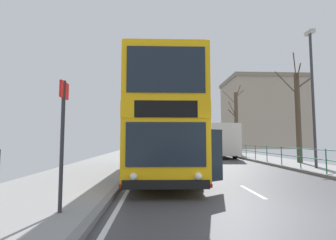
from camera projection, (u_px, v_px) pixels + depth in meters
The scene contains 9 objects.
ground at pixel (266, 216), 5.14m from camera, with size 15.80×140.00×0.20m.
double_decker_bus_main at pixel (164, 125), 11.95m from camera, with size 3.18×10.78×4.51m.
background_bus_far_lane at pixel (213, 140), 25.01m from camera, with size 2.69×10.65×3.00m.
pedestrian_railing_far_kerb at pixel (267, 151), 16.64m from camera, with size 0.05×23.43×1.10m.
bus_stop_sign_near at pixel (63, 131), 5.20m from camera, with size 0.08×0.44×2.77m.
street_lamp_far_side at pixel (312, 87), 13.36m from camera, with size 0.28×0.60×7.54m.
bare_tree_far_00 at pixel (236, 121), 28.29m from camera, with size 2.97×1.88×8.06m.
bare_tree_far_01 at pixel (298, 115), 16.43m from camera, with size 2.31×2.40×7.01m.
background_building_00 at pixel (262, 113), 48.51m from camera, with size 14.04×11.41×13.58m.
Camera 1 is at (-3.02, -5.19, 1.64)m, focal length 26.24 mm.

